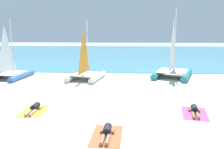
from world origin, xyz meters
TOP-DOWN VIEW (x-y plane):
  - ground_plane at (0.00, 10.00)m, footprint 120.00×120.00m
  - ocean_water at (0.00, 32.91)m, footprint 120.00×40.00m
  - sailboat_teal at (4.76, 11.41)m, footprint 4.12×5.06m
  - sailboat_blue at (-8.51, 10.15)m, footprint 2.61×3.81m
  - sailboat_white at (-2.31, 10.08)m, footprint 2.93×3.98m
  - towel_center_left at (-3.58, 2.44)m, footprint 1.17×1.94m
  - sunbather_center_left at (-3.58, 2.50)m, footprint 0.56×1.56m
  - towel_center_right at (0.13, -0.09)m, footprint 1.17×1.94m
  - sunbather_center_right at (0.13, -0.03)m, footprint 0.56×1.56m
  - towel_rightmost at (4.05, 2.50)m, footprint 1.44×2.07m
  - sunbather_rightmost at (4.06, 2.57)m, footprint 0.69×1.56m

SIDE VIEW (x-z plane):
  - ground_plane at x=0.00m, z-range 0.00..0.00m
  - towel_center_left at x=-3.58m, z-range 0.00..0.01m
  - towel_center_right at x=0.13m, z-range 0.00..0.01m
  - towel_rightmost at x=4.05m, z-range 0.00..0.01m
  - ocean_water at x=0.00m, z-range 0.00..0.05m
  - sunbather_center_left at x=-3.58m, z-range -0.02..0.28m
  - sunbather_center_right at x=0.13m, z-range -0.02..0.28m
  - sunbather_rightmost at x=4.06m, z-range -0.02..0.28m
  - sailboat_white at x=-2.31m, z-range -1.66..3.07m
  - sailboat_blue at x=-8.51m, z-range -1.66..3.07m
  - sailboat_teal at x=4.76m, z-range -2.00..3.70m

